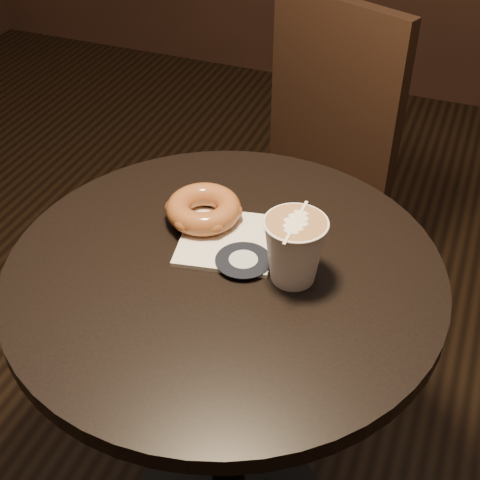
# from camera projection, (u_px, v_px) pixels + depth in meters

# --- Properties ---
(cafe_table) EXTENTS (0.70, 0.70, 0.75)m
(cafe_table) POSITION_uv_depth(u_px,v_px,m) (226.00, 351.00, 1.18)
(cafe_table) COLOR black
(cafe_table) RESTS_ON ground
(chair) EXTENTS (0.48, 0.48, 0.94)m
(chair) POSITION_uv_depth(u_px,v_px,m) (308.00, 171.00, 1.69)
(chair) COLOR black
(chair) RESTS_ON ground
(pastry_bag) EXTENTS (0.18, 0.18, 0.01)m
(pastry_bag) POSITION_uv_depth(u_px,v_px,m) (228.00, 240.00, 1.10)
(pastry_bag) COLOR silver
(pastry_bag) RESTS_ON cafe_table
(doughnut) EXTENTS (0.13, 0.13, 0.04)m
(doughnut) POSITION_uv_depth(u_px,v_px,m) (204.00, 209.00, 1.13)
(doughnut) COLOR brown
(doughnut) RESTS_ON pastry_bag
(latte_cup) EXTENTS (0.10, 0.10, 0.11)m
(latte_cup) POSITION_uv_depth(u_px,v_px,m) (294.00, 250.00, 1.00)
(latte_cup) COLOR white
(latte_cup) RESTS_ON cafe_table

